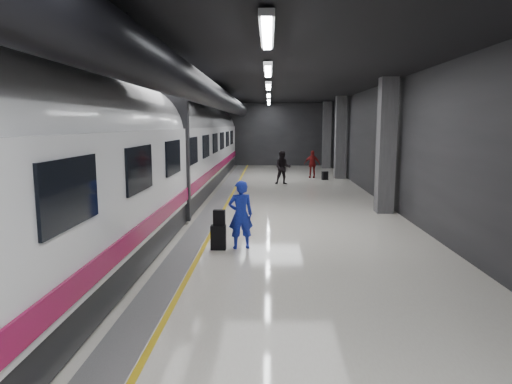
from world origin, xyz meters
TOP-DOWN VIEW (x-y plane):
  - ground at (0.00, 0.00)m, footprint 40.00×40.00m
  - platform_hall at (-0.29, 0.96)m, footprint 10.02×40.02m
  - train at (-3.25, -0.00)m, footprint 3.05×38.00m
  - traveler_main at (-0.04, -2.70)m, footprint 0.68×0.54m
  - suitcase_main at (-0.57, -2.82)m, footprint 0.36×0.23m
  - shoulder_bag at (-0.54, -2.80)m, footprint 0.29×0.17m
  - traveler_far_a at (1.32, 9.30)m, footprint 0.84×0.67m
  - traveler_far_b at (3.05, 12.22)m, footprint 0.96×0.57m
  - suitcase_far at (3.66, 11.18)m, footprint 0.36×0.30m

SIDE VIEW (x-z plane):
  - ground at x=0.00m, z-range 0.00..0.00m
  - suitcase_far at x=3.66m, z-range 0.00..0.46m
  - suitcase_main at x=-0.57m, z-range 0.00..0.59m
  - traveler_far_b at x=3.05m, z-range 0.00..1.53m
  - shoulder_bag at x=-0.54m, z-range 0.59..0.96m
  - traveler_main at x=-0.04m, z-range 0.00..1.66m
  - traveler_far_a at x=1.32m, z-range 0.00..1.67m
  - train at x=-3.25m, z-range 0.04..4.09m
  - platform_hall at x=-0.29m, z-range 1.28..5.79m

